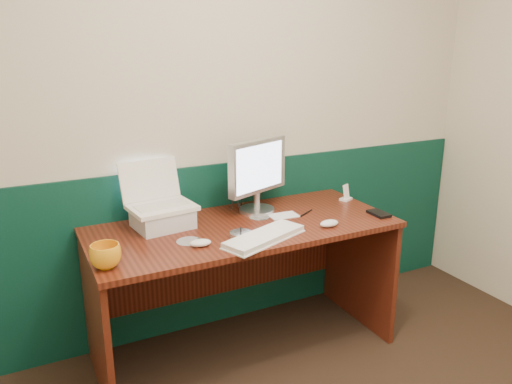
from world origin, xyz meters
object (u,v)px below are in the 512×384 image
monitor (257,176)px  keyboard (264,237)px  desk (244,289)px  laptop (161,185)px  camcorder (237,192)px  mug (106,256)px

monitor → keyboard: size_ratio=0.93×
desk → monitor: bearing=45.5°
desk → laptop: 0.73m
monitor → camcorder: size_ratio=2.01×
laptop → keyboard: size_ratio=0.72×
keyboard → mug: size_ratio=3.33×
desk → laptop: bearing=158.0°
monitor → keyboard: monitor is taller
desk → camcorder: bearing=72.2°
desk → camcorder: (0.08, 0.25, 0.48)m
keyboard → laptop: bearing=113.5°
laptop → keyboard: 0.59m
monitor → keyboard: bearing=-133.1°
mug → camcorder: bearing=29.1°
desk → monitor: monitor is taller
desk → laptop: laptop is taller
laptop → monitor: monitor is taller
keyboard → desk: bearing=69.3°
keyboard → camcorder: (0.08, 0.48, 0.09)m
laptop → camcorder: bearing=4.0°
monitor → desk: bearing=-155.9°
monitor → camcorder: 0.16m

